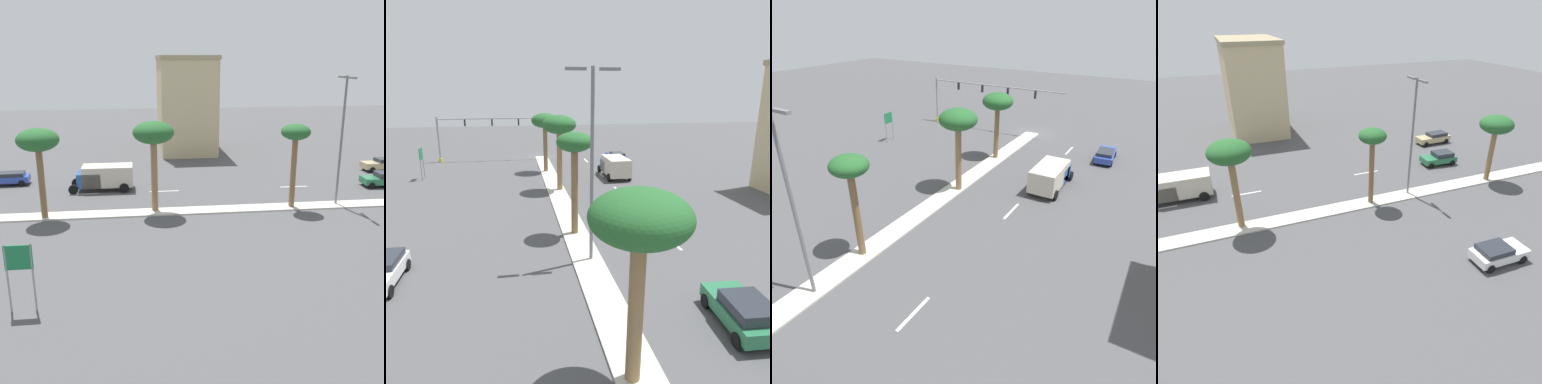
# 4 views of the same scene
# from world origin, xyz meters

# --- Properties ---
(ground_plane) EXTENTS (160.00, 160.00, 0.00)m
(ground_plane) POSITION_xyz_m (0.00, 27.46, 0.00)
(ground_plane) COLOR #4C4C4F
(median_curb) EXTENTS (1.80, 70.60, 0.12)m
(median_curb) POSITION_xyz_m (0.00, 35.30, 0.06)
(median_curb) COLOR beige
(median_curb) RESTS_ON ground
(lane_stripe_right) EXTENTS (0.20, 2.80, 0.01)m
(lane_stripe_right) POSITION_xyz_m (-6.17, 4.00, 0.01)
(lane_stripe_right) COLOR silver
(lane_stripe_right) RESTS_ON ground
(lane_stripe_outboard) EXTENTS (0.20, 2.80, 0.01)m
(lane_stripe_outboard) POSITION_xyz_m (-6.17, 12.96, 0.01)
(lane_stripe_outboard) COLOR silver
(lane_stripe_outboard) RESTS_ON ground
(lane_stripe_mid) EXTENTS (0.20, 2.80, 0.01)m
(lane_stripe_mid) POSITION_xyz_m (-6.17, 20.52, 0.01)
(lane_stripe_mid) COLOR silver
(lane_stripe_mid) RESTS_ON ground
(lane_stripe_far) EXTENTS (0.20, 2.80, 0.01)m
(lane_stripe_far) POSITION_xyz_m (-6.17, 33.38, 0.01)
(lane_stripe_far) COLOR silver
(lane_stripe_far) RESTS_ON ground
(traffic_signal_gantry) EXTENTS (18.86, 0.53, 6.29)m
(traffic_signal_gantry) POSITION_xyz_m (8.89, 1.47, 4.39)
(traffic_signal_gantry) COLOR gray
(traffic_signal_gantry) RESTS_ON ground
(directional_road_sign) EXTENTS (0.10, 1.36, 3.58)m
(directional_road_sign) POSITION_xyz_m (14.32, 12.09, 2.55)
(directional_road_sign) COLOR gray
(directional_road_sign) RESTS_ON ground
(palm_tree_center) EXTENTS (3.22, 3.22, 7.07)m
(palm_tree_center) POSITION_xyz_m (0.24, 10.59, 6.06)
(palm_tree_center) COLOR brown
(palm_tree_center) RESTS_ON median_curb
(palm_tree_front) EXTENTS (3.31, 3.31, 7.39)m
(palm_tree_front) POSITION_xyz_m (-0.39, 19.40, 6.32)
(palm_tree_front) COLOR olive
(palm_tree_front) RESTS_ON median_curb
(palm_tree_right) EXTENTS (2.41, 2.41, 7.03)m
(palm_tree_right) POSITION_xyz_m (0.05, 30.97, 6.00)
(palm_tree_right) COLOR brown
(palm_tree_right) RESTS_ON median_curb
(palm_tree_mid) EXTENTS (3.24, 3.24, 6.78)m
(palm_tree_mid) POSITION_xyz_m (0.28, 44.26, 5.78)
(palm_tree_mid) COLOR olive
(palm_tree_mid) RESTS_ON median_curb
(street_lamp_far) EXTENTS (2.90, 0.24, 10.80)m
(street_lamp_far) POSITION_xyz_m (-0.23, 35.08, 6.38)
(street_lamp_far) COLOR slate
(street_lamp_far) RESTS_ON median_curb
(sedan_green_front) EXTENTS (2.21, 4.02, 1.44)m
(sedan_green_front) POSITION_xyz_m (-5.25, 42.23, 0.76)
(sedan_green_front) COLOR #287047
(sedan_green_front) RESTS_ON ground
(sedan_blue_far) EXTENTS (2.08, 4.55, 1.29)m
(sedan_blue_far) POSITION_xyz_m (-10.38, 5.08, 0.71)
(sedan_blue_far) COLOR #2D47AD
(sedan_blue_far) RESTS_ON ground
(box_truck) EXTENTS (2.63, 5.99, 2.40)m
(box_truck) POSITION_xyz_m (-7.41, 14.76, 1.32)
(box_truck) COLOR #234C99
(box_truck) RESTS_ON ground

